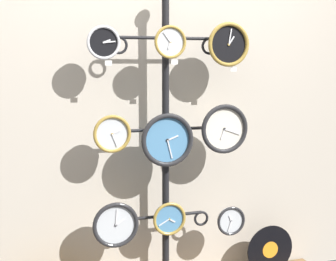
{
  "coord_description": "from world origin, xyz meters",
  "views": [
    {
      "loc": [
        -0.83,
        -2.32,
        1.5
      ],
      "look_at": [
        0.0,
        0.36,
        1.09
      ],
      "focal_mm": 50.0,
      "sensor_mm": 36.0,
      "label": 1
    }
  ],
  "objects_px": {
    "clock_bottom_left": "(116,225)",
    "clock_middle_right": "(224,129)",
    "vinyl_record": "(270,250)",
    "clock_middle_center": "(167,140)",
    "display_stand": "(166,198)",
    "clock_bottom_right": "(231,221)",
    "clock_top_center": "(170,42)",
    "clock_middle_left": "(112,134)",
    "clock_top_right": "(228,45)",
    "clock_top_left": "(103,43)",
    "clock_bottom_center": "(169,219)"
  },
  "relations": [
    {
      "from": "clock_bottom_left",
      "to": "clock_middle_right",
      "type": "bearing_deg",
      "value": -1.01
    },
    {
      "from": "vinyl_record",
      "to": "clock_middle_center",
      "type": "bearing_deg",
      "value": -174.16
    },
    {
      "from": "clock_middle_center",
      "to": "display_stand",
      "type": "bearing_deg",
      "value": 78.64
    },
    {
      "from": "clock_middle_right",
      "to": "clock_bottom_left",
      "type": "relative_size",
      "value": 1.11
    },
    {
      "from": "clock_bottom_left",
      "to": "clock_bottom_right",
      "type": "relative_size",
      "value": 1.46
    },
    {
      "from": "clock_top_center",
      "to": "vinyl_record",
      "type": "bearing_deg",
      "value": 6.24
    },
    {
      "from": "clock_top_center",
      "to": "clock_middle_left",
      "type": "bearing_deg",
      "value": 174.79
    },
    {
      "from": "clock_middle_center",
      "to": "clock_top_right",
      "type": "bearing_deg",
      "value": 3.15
    },
    {
      "from": "clock_middle_left",
      "to": "clock_top_left",
      "type": "bearing_deg",
      "value": -170.33
    },
    {
      "from": "clock_top_right",
      "to": "clock_middle_center",
      "type": "xyz_separation_m",
      "value": [
        -0.4,
        -0.02,
        -0.57
      ]
    },
    {
      "from": "clock_bottom_center",
      "to": "clock_bottom_right",
      "type": "xyz_separation_m",
      "value": [
        0.41,
        -0.02,
        -0.05
      ]
    },
    {
      "from": "clock_top_left",
      "to": "clock_bottom_left",
      "type": "bearing_deg",
      "value": 0.66
    },
    {
      "from": "clock_middle_right",
      "to": "vinyl_record",
      "type": "height_order",
      "value": "clock_middle_right"
    },
    {
      "from": "clock_top_left",
      "to": "clock_middle_right",
      "type": "distance_m",
      "value": 0.9
    },
    {
      "from": "clock_top_left",
      "to": "clock_middle_right",
      "type": "height_order",
      "value": "clock_top_left"
    },
    {
      "from": "display_stand",
      "to": "clock_middle_right",
      "type": "xyz_separation_m",
      "value": [
        0.35,
        -0.1,
        0.44
      ]
    },
    {
      "from": "clock_middle_left",
      "to": "clock_middle_center",
      "type": "distance_m",
      "value": 0.33
    },
    {
      "from": "clock_middle_left",
      "to": "clock_bottom_left",
      "type": "relative_size",
      "value": 0.8
    },
    {
      "from": "clock_bottom_left",
      "to": "clock_bottom_center",
      "type": "distance_m",
      "value": 0.33
    },
    {
      "from": "clock_middle_right",
      "to": "clock_top_right",
      "type": "bearing_deg",
      "value": 29.49
    },
    {
      "from": "display_stand",
      "to": "clock_bottom_center",
      "type": "relative_size",
      "value": 9.21
    },
    {
      "from": "clock_middle_center",
      "to": "vinyl_record",
      "type": "height_order",
      "value": "clock_middle_center"
    },
    {
      "from": "clock_top_center",
      "to": "clock_middle_right",
      "type": "distance_m",
      "value": 0.63
    },
    {
      "from": "clock_bottom_center",
      "to": "clock_middle_right",
      "type": "bearing_deg",
      "value": -3.24
    },
    {
      "from": "clock_top_right",
      "to": "clock_bottom_center",
      "type": "height_order",
      "value": "clock_top_right"
    },
    {
      "from": "clock_middle_center",
      "to": "clock_bottom_right",
      "type": "relative_size",
      "value": 1.7
    },
    {
      "from": "clock_middle_left",
      "to": "clock_middle_center",
      "type": "xyz_separation_m",
      "value": [
        0.33,
        -0.03,
        -0.05
      ]
    },
    {
      "from": "clock_bottom_right",
      "to": "vinyl_record",
      "type": "relative_size",
      "value": 0.56
    },
    {
      "from": "clock_middle_right",
      "to": "clock_bottom_left",
      "type": "bearing_deg",
      "value": 178.99
    },
    {
      "from": "clock_top_right",
      "to": "clock_bottom_center",
      "type": "xyz_separation_m",
      "value": [
        -0.38,
        0.01,
        -1.06
      ]
    },
    {
      "from": "clock_top_left",
      "to": "clock_middle_center",
      "type": "bearing_deg",
      "value": -3.18
    },
    {
      "from": "clock_middle_right",
      "to": "clock_bottom_center",
      "type": "distance_m",
      "value": 0.65
    },
    {
      "from": "clock_top_right",
      "to": "clock_bottom_left",
      "type": "xyz_separation_m",
      "value": [
        -0.71,
        -0.0,
        -1.07
      ]
    },
    {
      "from": "clock_top_right",
      "to": "clock_bottom_left",
      "type": "relative_size",
      "value": 0.96
    },
    {
      "from": "display_stand",
      "to": "clock_bottom_center",
      "type": "bearing_deg",
      "value": -92.86
    },
    {
      "from": "clock_middle_center",
      "to": "clock_middle_right",
      "type": "relative_size",
      "value": 1.05
    },
    {
      "from": "vinyl_record",
      "to": "clock_bottom_center",
      "type": "bearing_deg",
      "value": -176.25
    },
    {
      "from": "clock_middle_left",
      "to": "clock_bottom_center",
      "type": "distance_m",
      "value": 0.65
    },
    {
      "from": "clock_bottom_center",
      "to": "clock_middle_left",
      "type": "bearing_deg",
      "value": -179.75
    },
    {
      "from": "display_stand",
      "to": "clock_middle_right",
      "type": "height_order",
      "value": "display_stand"
    },
    {
      "from": "clock_top_right",
      "to": "display_stand",
      "type": "bearing_deg",
      "value": 167.6
    },
    {
      "from": "clock_middle_right",
      "to": "clock_bottom_left",
      "type": "height_order",
      "value": "clock_middle_right"
    },
    {
      "from": "display_stand",
      "to": "vinyl_record",
      "type": "bearing_deg",
      "value": -2.05
    },
    {
      "from": "vinyl_record",
      "to": "display_stand",
      "type": "bearing_deg",
      "value": 177.95
    },
    {
      "from": "clock_middle_center",
      "to": "clock_bottom_center",
      "type": "bearing_deg",
      "value": 59.39
    },
    {
      "from": "clock_top_right",
      "to": "vinyl_record",
      "type": "relative_size",
      "value": 0.79
    },
    {
      "from": "clock_bottom_center",
      "to": "clock_bottom_right",
      "type": "bearing_deg",
      "value": -3.32
    },
    {
      "from": "clock_top_left",
      "to": "clock_bottom_right",
      "type": "xyz_separation_m",
      "value": [
        0.8,
        -0.02,
        -1.11
      ]
    },
    {
      "from": "clock_top_left",
      "to": "clock_top_right",
      "type": "height_order",
      "value": "clock_top_right"
    },
    {
      "from": "clock_top_center",
      "to": "clock_bottom_right",
      "type": "bearing_deg",
      "value": 1.25
    }
  ]
}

